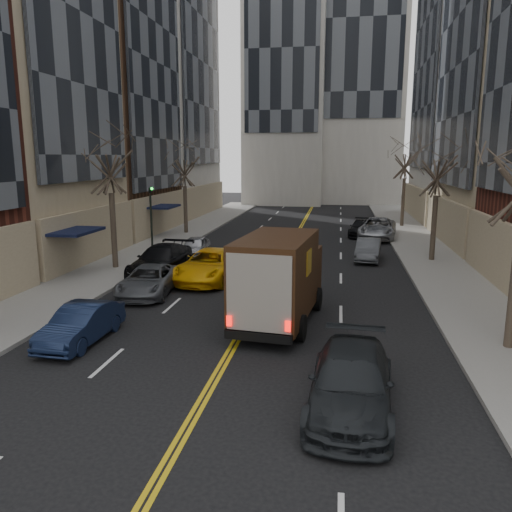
# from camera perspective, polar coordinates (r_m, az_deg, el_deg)

# --- Properties ---
(sidewalk_left) EXTENTS (4.00, 66.00, 0.15)m
(sidewalk_left) POSITION_cam_1_polar(r_m,az_deg,el_deg) (35.05, -11.22, 1.12)
(sidewalk_left) COLOR slate
(sidewalk_left) RESTS_ON ground
(sidewalk_right) EXTENTS (4.00, 66.00, 0.15)m
(sidewalk_right) POSITION_cam_1_polar(r_m,az_deg,el_deg) (33.32, 19.17, 0.18)
(sidewalk_right) COLOR slate
(sidewalk_right) RESTS_ON ground
(streetwall_left) EXTENTS (14.00, 49.50, 36.00)m
(streetwall_left) POSITION_cam_1_polar(r_m,az_deg,el_deg) (42.19, -20.24, 23.55)
(streetwall_left) COLOR #562319
(streetwall_left) RESTS_ON ground
(tree_lf_mid) EXTENTS (3.20, 3.20, 8.91)m
(tree_lf_mid) POSITION_cam_1_polar(r_m,az_deg,el_deg) (28.01, -16.46, 11.79)
(tree_lf_mid) COLOR #382D23
(tree_lf_mid) RESTS_ON sidewalk_left
(tree_lf_far) EXTENTS (3.20, 3.20, 8.12)m
(tree_lf_far) POSITION_cam_1_polar(r_m,az_deg,el_deg) (40.12, -8.22, 11.02)
(tree_lf_far) COLOR #382D23
(tree_lf_far) RESTS_ON sidewalk_left
(tree_rt_mid) EXTENTS (3.20, 3.20, 8.32)m
(tree_rt_mid) POSITION_cam_1_polar(r_m,az_deg,el_deg) (30.76, 20.15, 10.68)
(tree_rt_mid) COLOR #382D23
(tree_rt_mid) RESTS_ON sidewalk_right
(tree_rt_far) EXTENTS (3.20, 3.20, 9.11)m
(tree_rt_far) POSITION_cam_1_polar(r_m,az_deg,el_deg) (45.60, 16.76, 11.59)
(tree_rt_far) COLOR #382D23
(tree_rt_far) RESTS_ON sidewalk_right
(traffic_signal) EXTENTS (0.29, 0.26, 4.70)m
(traffic_signal) POSITION_cam_1_polar(r_m,az_deg,el_deg) (29.46, -11.90, 4.58)
(traffic_signal) COLOR black
(traffic_signal) RESTS_ON sidewalk_left
(ups_truck) EXTENTS (3.01, 6.35, 3.37)m
(ups_truck) POSITION_cam_1_polar(r_m,az_deg,el_deg) (18.44, 2.68, -2.65)
(ups_truck) COLOR black
(ups_truck) RESTS_ON ground
(observer_sedan) EXTENTS (2.31, 5.05, 1.43)m
(observer_sedan) POSITION_cam_1_polar(r_m,az_deg,el_deg) (12.82, 10.81, -13.94)
(observer_sedan) COLOR black
(observer_sedan) RESTS_ON ground
(taxi) EXTENTS (3.10, 5.77, 1.54)m
(taxi) POSITION_cam_1_polar(r_m,az_deg,el_deg) (25.16, -5.22, -1.07)
(taxi) COLOR #EAA809
(taxi) RESTS_ON ground
(pedestrian) EXTENTS (0.37, 0.56, 1.50)m
(pedestrian) POSITION_cam_1_polar(r_m,az_deg,el_deg) (22.96, -0.74, -2.28)
(pedestrian) COLOR black
(pedestrian) RESTS_ON ground
(parked_lf_b) EXTENTS (1.47, 3.90, 1.27)m
(parked_lf_b) POSITION_cam_1_polar(r_m,az_deg,el_deg) (17.82, -19.34, -7.35)
(parked_lf_b) COLOR #101932
(parked_lf_b) RESTS_ON ground
(parked_lf_c) EXTENTS (2.54, 4.76, 1.27)m
(parked_lf_c) POSITION_cam_1_polar(r_m,az_deg,el_deg) (23.08, -12.16, -2.75)
(parked_lf_c) COLOR #4E5156
(parked_lf_c) RESTS_ON ground
(parked_lf_d) EXTENTS (2.48, 5.46, 1.55)m
(parked_lf_d) POSITION_cam_1_polar(r_m,az_deg,el_deg) (26.66, -10.78, -0.51)
(parked_lf_d) COLOR black
(parked_lf_d) RESTS_ON ground
(parked_lf_e) EXTENTS (1.74, 3.82, 1.27)m
(parked_lf_e) POSITION_cam_1_polar(r_m,az_deg,el_deg) (31.08, -6.99, 1.02)
(parked_lf_e) COLOR #A9ABB0
(parked_lf_e) RESTS_ON ground
(parked_rt_a) EXTENTS (1.76, 4.03, 1.29)m
(parked_rt_a) POSITION_cam_1_polar(r_m,az_deg,el_deg) (30.73, 12.69, 0.72)
(parked_rt_a) COLOR #43464A
(parked_rt_a) RESTS_ON ground
(parked_rt_b) EXTENTS (3.31, 5.96, 1.58)m
(parked_rt_b) POSITION_cam_1_polar(r_m,az_deg,el_deg) (39.07, 13.71, 3.10)
(parked_rt_b) COLOR #9C9EA3
(parked_rt_b) RESTS_ON ground
(parked_rt_c) EXTENTS (2.36, 4.58, 1.27)m
(parked_rt_c) POSITION_cam_1_polar(r_m,az_deg,el_deg) (39.99, 11.99, 3.14)
(parked_rt_c) COLOR black
(parked_rt_c) RESTS_ON ground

